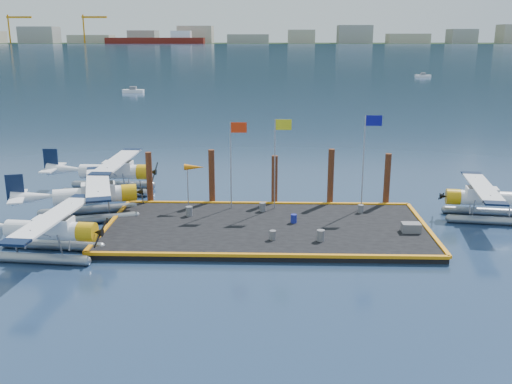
# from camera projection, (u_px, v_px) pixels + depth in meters

# --- Properties ---
(ground) EXTENTS (4000.00, 4000.00, 0.00)m
(ground) POSITION_uv_depth(u_px,v_px,m) (267.00, 232.00, 36.07)
(ground) COLOR #1A344E
(ground) RESTS_ON ground
(dock) EXTENTS (20.00, 10.00, 0.40)m
(dock) POSITION_uv_depth(u_px,v_px,m) (267.00, 229.00, 36.02)
(dock) COLOR black
(dock) RESTS_ON ground
(dock_bumpers) EXTENTS (20.25, 10.25, 0.18)m
(dock_bumpers) POSITION_uv_depth(u_px,v_px,m) (267.00, 224.00, 35.94)
(dock_bumpers) COLOR orange
(dock_bumpers) RESTS_ON dock
(far_backdrop) EXTENTS (3050.00, 2050.00, 810.00)m
(far_backdrop) POSITION_uv_depth(u_px,v_px,m) (354.00, 36.00, 1701.33)
(far_backdrop) COLOR black
(far_backdrop) RESTS_ON ground
(seaplane_a) EXTENTS (8.19, 9.03, 3.20)m
(seaplane_a) POSITION_uv_depth(u_px,v_px,m) (48.00, 233.00, 31.69)
(seaplane_a) COLOR gray
(seaplane_a) RESTS_ON ground
(seaplane_b) EXTENTS (8.85, 9.48, 3.39)m
(seaplane_b) POSITION_uv_depth(u_px,v_px,m) (93.00, 198.00, 38.33)
(seaplane_b) COLOR gray
(seaplane_b) RESTS_ON ground
(seaplane_c) EXTENTS (8.82, 9.71, 3.47)m
(seaplane_c) POSITION_uv_depth(u_px,v_px,m) (113.00, 174.00, 44.78)
(seaplane_c) COLOR gray
(seaplane_c) RESTS_ON ground
(seaplane_d) EXTENTS (7.94, 8.74, 3.09)m
(seaplane_d) POSITION_uv_depth(u_px,v_px,m) (487.00, 200.00, 38.11)
(seaplane_d) COLOR gray
(seaplane_d) RESTS_ON ground
(drum_0) EXTENTS (0.45, 0.45, 0.64)m
(drum_0) POSITION_uv_depth(u_px,v_px,m) (189.00, 211.00, 37.90)
(drum_0) COLOR slate
(drum_0) RESTS_ON dock
(drum_1) EXTENTS (0.47, 0.47, 0.66)m
(drum_1) POSITION_uv_depth(u_px,v_px,m) (321.00, 235.00, 33.26)
(drum_1) COLOR slate
(drum_1) RESTS_ON dock
(drum_2) EXTENTS (0.39, 0.39, 0.55)m
(drum_2) POSITION_uv_depth(u_px,v_px,m) (294.00, 219.00, 36.50)
(drum_2) COLOR navy
(drum_2) RESTS_ON dock
(drum_3) EXTENTS (0.39, 0.39, 0.55)m
(drum_3) POSITION_uv_depth(u_px,v_px,m) (273.00, 235.00, 33.48)
(drum_3) COLOR slate
(drum_3) RESTS_ON dock
(drum_4) EXTENTS (0.39, 0.39, 0.55)m
(drum_4) POSITION_uv_depth(u_px,v_px,m) (361.00, 209.00, 38.59)
(drum_4) COLOR slate
(drum_4) RESTS_ON dock
(drum_5) EXTENTS (0.43, 0.43, 0.60)m
(drum_5) POSITION_uv_depth(u_px,v_px,m) (262.00, 207.00, 38.89)
(drum_5) COLOR slate
(drum_5) RESTS_ON dock
(crate) EXTENTS (1.12, 0.75, 0.56)m
(crate) POSITION_uv_depth(u_px,v_px,m) (411.00, 228.00, 34.79)
(crate) COLOR slate
(crate) RESTS_ON dock
(flagpole_red) EXTENTS (1.14, 0.08, 6.00)m
(flagpole_red) POSITION_uv_depth(u_px,v_px,m) (234.00, 152.00, 38.63)
(flagpole_red) COLOR #9D9CA5
(flagpole_red) RESTS_ON dock
(flagpole_yellow) EXTENTS (1.14, 0.08, 6.20)m
(flagpole_yellow) POSITION_uv_depth(u_px,v_px,m) (278.00, 150.00, 38.51)
(flagpole_yellow) COLOR #9D9CA5
(flagpole_yellow) RESTS_ON dock
(flagpole_blue) EXTENTS (1.14, 0.08, 6.50)m
(flagpole_blue) POSITION_uv_depth(u_px,v_px,m) (367.00, 148.00, 38.30)
(flagpole_blue) COLOR #9D9CA5
(flagpole_blue) RESTS_ON dock
(windsock) EXTENTS (1.40, 0.44, 3.12)m
(windsock) POSITION_uv_depth(u_px,v_px,m) (194.00, 168.00, 39.02)
(windsock) COLOR #9D9CA5
(windsock) RESTS_ON dock
(piling_0) EXTENTS (0.44, 0.44, 4.00)m
(piling_0) POSITION_uv_depth(u_px,v_px,m) (150.00, 179.00, 40.98)
(piling_0) COLOR #451F13
(piling_0) RESTS_ON ground
(piling_1) EXTENTS (0.44, 0.44, 4.20)m
(piling_1) POSITION_uv_depth(u_px,v_px,m) (212.00, 179.00, 40.83)
(piling_1) COLOR #451F13
(piling_1) RESTS_ON ground
(piling_2) EXTENTS (0.44, 0.44, 3.80)m
(piling_2) POSITION_uv_depth(u_px,v_px,m) (275.00, 182.00, 40.76)
(piling_2) COLOR #451F13
(piling_2) RESTS_ON ground
(piling_3) EXTENTS (0.44, 0.44, 4.30)m
(piling_3) POSITION_uv_depth(u_px,v_px,m) (331.00, 179.00, 40.58)
(piling_3) COLOR #451F13
(piling_3) RESTS_ON ground
(piling_4) EXTENTS (0.44, 0.44, 4.00)m
(piling_4) POSITION_uv_depth(u_px,v_px,m) (387.00, 181.00, 40.50)
(piling_4) COLOR #451F13
(piling_4) RESTS_ON ground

